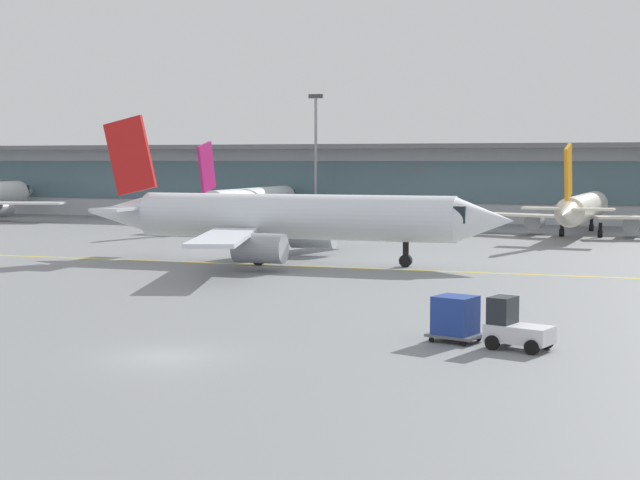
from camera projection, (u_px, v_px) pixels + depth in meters
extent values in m
plane|color=gray|center=(164.00, 356.00, 37.60)|extent=(400.00, 400.00, 0.00)
cube|color=yellow|center=(285.00, 266.00, 69.80)|extent=(110.00, 1.10, 0.01)
cube|color=#B2B7BC|center=(492.00, 185.00, 119.19)|extent=(191.59, 8.00, 9.00)
cube|color=slate|center=(487.00, 182.00, 115.30)|extent=(183.93, 0.16, 5.04)
cube|color=slate|center=(491.00, 146.00, 117.38)|extent=(199.26, 11.00, 0.60)
cone|color=white|center=(27.00, 192.00, 134.80)|extent=(3.03, 3.79, 2.95)
cube|color=black|center=(16.00, 189.00, 132.40)|extent=(2.48, 2.85, 1.09)
cube|color=white|center=(11.00, 203.00, 118.34)|extent=(13.10, 6.58, 0.26)
cylinder|color=#999EA3|center=(1.00, 209.00, 120.48)|extent=(1.99, 3.33, 1.92)
cylinder|color=black|center=(4.00, 210.00, 130.03)|extent=(0.40, 0.40, 1.65)
cylinder|color=black|center=(4.00, 214.00, 130.06)|extent=(0.52, 0.83, 0.82)
cylinder|color=white|center=(252.00, 200.00, 111.91)|extent=(3.27, 20.86, 2.89)
cone|color=white|center=(290.00, 196.00, 123.31)|extent=(2.81, 3.52, 2.75)
cube|color=black|center=(283.00, 194.00, 121.11)|extent=(2.30, 2.64, 1.01)
cone|color=white|center=(203.00, 205.00, 99.96)|extent=(2.54, 4.67, 2.46)
cube|color=white|center=(188.00, 207.00, 112.84)|extent=(12.18, 6.10, 0.24)
cylinder|color=#999EA3|center=(211.00, 213.00, 113.31)|extent=(1.84, 3.09, 1.79)
cube|color=white|center=(306.00, 209.00, 107.92)|extent=(12.20, 5.71, 0.24)
cylinder|color=#999EA3|center=(291.00, 215.00, 109.97)|extent=(1.84, 3.09, 1.79)
cube|color=#B21E66|center=(207.00, 167.00, 100.51)|extent=(0.38, 3.90, 5.44)
cube|color=white|center=(190.00, 200.00, 101.82)|extent=(4.29, 2.12, 0.20)
cube|color=white|center=(227.00, 201.00, 100.41)|extent=(4.29, 2.12, 0.20)
cylinder|color=black|center=(276.00, 216.00, 118.94)|extent=(0.37, 0.37, 1.53)
cylinder|color=black|center=(276.00, 219.00, 118.97)|extent=(0.48, 0.77, 0.77)
cylinder|color=black|center=(231.00, 220.00, 111.15)|extent=(0.37, 0.37, 1.53)
cylinder|color=black|center=(231.00, 223.00, 111.18)|extent=(0.48, 0.77, 0.77)
cylinder|color=black|center=(262.00, 220.00, 109.85)|extent=(0.37, 0.37, 1.53)
cylinder|color=black|center=(262.00, 224.00, 109.88)|extent=(0.48, 0.77, 0.77)
cylinder|color=silver|center=(583.00, 208.00, 97.07)|extent=(4.14, 20.02, 2.76)
cone|color=silver|center=(597.00, 203.00, 107.75)|extent=(2.85, 3.49, 2.62)
cube|color=black|center=(595.00, 201.00, 105.69)|extent=(2.32, 2.63, 0.97)
cone|color=silver|center=(566.00, 214.00, 85.89)|extent=(2.65, 4.57, 2.35)
cube|color=silver|center=(510.00, 214.00, 98.33)|extent=(11.57, 6.33, 0.23)
cylinder|color=#999EA3|center=(535.00, 222.00, 98.65)|extent=(1.90, 3.03, 1.70)
cylinder|color=#999EA3|center=(632.00, 224.00, 95.00)|extent=(1.90, 3.03, 1.70)
cube|color=orange|center=(568.00, 172.00, 86.39)|extent=(0.55, 3.73, 5.20)
cube|color=silver|center=(545.00, 208.00, 87.74)|extent=(4.18, 2.23, 0.19)
cube|color=silver|center=(591.00, 209.00, 86.19)|extent=(4.18, 2.23, 0.19)
cylinder|color=black|center=(591.00, 224.00, 103.65)|extent=(0.36, 0.36, 1.46)
cylinder|color=black|center=(591.00, 228.00, 103.68)|extent=(0.50, 0.76, 0.73)
cylinder|color=black|center=(562.00, 229.00, 96.46)|extent=(0.36, 0.36, 1.46)
cylinder|color=black|center=(562.00, 233.00, 96.49)|extent=(0.50, 0.76, 0.73)
cylinder|color=black|center=(600.00, 230.00, 95.04)|extent=(0.36, 0.36, 1.46)
cylinder|color=black|center=(600.00, 234.00, 95.07)|extent=(0.50, 0.76, 0.73)
cylinder|color=silver|center=(295.00, 217.00, 71.40)|extent=(24.15, 3.51, 3.35)
cone|color=silver|center=(485.00, 220.00, 67.05)|extent=(4.04, 3.21, 3.18)
cube|color=black|center=(447.00, 214.00, 67.84)|extent=(3.03, 2.63, 1.17)
cone|color=silver|center=(119.00, 213.00, 75.97)|extent=(5.38, 2.88, 2.85)
cube|color=silver|center=(307.00, 222.00, 80.21)|extent=(6.76, 14.14, 0.28)
cylinder|color=#999EA3|center=(313.00, 236.00, 77.22)|extent=(3.56, 2.09, 2.07)
cube|color=silver|center=(224.00, 237.00, 63.97)|extent=(6.93, 14.13, 0.28)
cylinder|color=#999EA3|center=(260.00, 248.00, 66.20)|extent=(3.56, 2.09, 2.07)
cube|color=red|center=(130.00, 156.00, 75.26)|extent=(4.52, 0.39, 6.31)
cube|color=silver|center=(150.00, 206.00, 77.80)|extent=(2.40, 4.94, 0.24)
cube|color=silver|center=(119.00, 209.00, 73.14)|extent=(2.40, 4.94, 0.24)
cylinder|color=black|center=(406.00, 254.00, 69.00)|extent=(0.43, 0.43, 1.77)
cylinder|color=black|center=(406.00, 261.00, 69.04)|extent=(0.89, 0.55, 0.89)
cylinder|color=black|center=(281.00, 248.00, 74.37)|extent=(0.43, 0.43, 1.77)
cylinder|color=black|center=(281.00, 253.00, 74.41)|extent=(0.89, 0.55, 0.89)
cylinder|color=black|center=(259.00, 253.00, 70.08)|extent=(0.43, 0.43, 1.77)
cylinder|color=black|center=(259.00, 259.00, 70.12)|extent=(0.89, 0.55, 0.89)
cube|color=silver|center=(519.00, 334.00, 38.90)|extent=(2.90, 2.11, 0.70)
cube|color=#1E2328|center=(503.00, 310.00, 39.26)|extent=(1.23, 1.45, 1.10)
cylinder|color=black|center=(546.00, 342.00, 39.00)|extent=(0.64, 0.39, 0.60)
cylinder|color=black|center=(532.00, 347.00, 37.87)|extent=(0.64, 0.39, 0.60)
cylinder|color=black|center=(507.00, 337.00, 39.99)|extent=(0.64, 0.39, 0.60)
cylinder|color=black|center=(492.00, 343.00, 38.86)|extent=(0.64, 0.39, 0.60)
cube|color=#595B60|center=(455.00, 335.00, 40.63)|extent=(2.48, 2.15, 0.12)
cube|color=navy|center=(455.00, 315.00, 40.55)|extent=(1.97, 1.91, 1.60)
cylinder|color=black|center=(479.00, 338.00, 40.77)|extent=(0.24, 0.16, 0.22)
cylinder|color=black|center=(463.00, 344.00, 39.64)|extent=(0.24, 0.16, 0.22)
cylinder|color=black|center=(447.00, 335.00, 41.64)|extent=(0.24, 0.16, 0.22)
cylinder|color=black|center=(431.00, 340.00, 40.51)|extent=(0.24, 0.16, 0.22)
cylinder|color=gray|center=(316.00, 160.00, 118.01)|extent=(0.36, 0.36, 15.15)
cube|color=#3F3F42|center=(316.00, 96.00, 117.36)|extent=(1.80, 0.30, 0.50)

